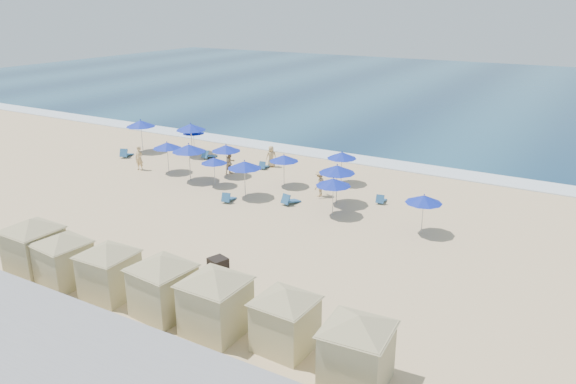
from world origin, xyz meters
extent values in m
plane|color=#CEB183|center=(0.00, 0.00, 0.00)|extent=(160.00, 160.00, 0.00)
cube|color=#0E2F4D|center=(0.00, 55.00, 0.03)|extent=(160.00, 80.00, 0.06)
cube|color=white|center=(0.00, 15.50, 0.04)|extent=(160.00, 2.50, 0.08)
cube|color=gray|center=(0.00, -13.00, 0.55)|extent=(160.00, 2.20, 1.10)
cube|color=black|center=(4.78, -5.70, 0.38)|extent=(0.96, 0.96, 0.76)
cube|color=tan|center=(-2.66, -9.83, 1.05)|extent=(2.16, 2.16, 2.10)
cube|color=tan|center=(-2.66, -9.83, 2.10)|extent=(2.27, 2.27, 0.08)
pyramid|color=tan|center=(-2.66, -9.83, 2.63)|extent=(4.61, 4.61, 0.53)
cube|color=tan|center=(-0.53, -9.90, 0.97)|extent=(2.12, 2.12, 1.93)
cube|color=tan|center=(-0.53, -9.90, 1.93)|extent=(2.23, 2.23, 0.08)
pyramid|color=tan|center=(-0.53, -9.90, 2.41)|extent=(4.21, 4.21, 0.48)
cube|color=tan|center=(2.10, -9.70, 0.98)|extent=(2.00, 2.00, 1.95)
cube|color=tan|center=(2.10, -9.70, 1.95)|extent=(2.10, 2.10, 0.08)
pyramid|color=tan|center=(2.10, -9.70, 2.44)|extent=(4.28, 4.28, 0.49)
cube|color=tan|center=(5.06, -9.63, 1.03)|extent=(2.25, 2.25, 2.05)
cube|color=tan|center=(5.06, -9.63, 2.05)|extent=(2.36, 2.36, 0.08)
pyramid|color=tan|center=(5.06, -9.63, 2.56)|extent=(4.47, 4.47, 0.51)
cube|color=tan|center=(7.66, -9.60, 1.05)|extent=(2.14, 2.14, 2.11)
cube|color=tan|center=(7.66, -9.60, 2.11)|extent=(2.25, 2.25, 0.08)
pyramid|color=tan|center=(7.66, -9.60, 2.63)|extent=(4.62, 4.62, 0.53)
cube|color=tan|center=(10.46, -9.17, 0.96)|extent=(2.00, 2.00, 1.92)
cube|color=tan|center=(10.46, -9.17, 1.92)|extent=(2.10, 2.10, 0.08)
pyramid|color=tan|center=(10.46, -9.17, 2.40)|extent=(4.20, 4.20, 0.48)
cube|color=tan|center=(13.49, -9.70, 1.02)|extent=(2.17, 2.17, 2.04)
cube|color=tan|center=(13.49, -9.70, 2.04)|extent=(2.28, 2.28, 0.08)
pyramid|color=tan|center=(13.49, -9.70, 2.54)|extent=(4.45, 4.45, 0.51)
cylinder|color=#A5A8AD|center=(-14.11, 8.82, 1.09)|extent=(0.06, 0.06, 2.18)
cone|color=#0E219D|center=(-14.11, 8.82, 2.38)|extent=(2.41, 2.41, 0.52)
sphere|color=#0E219D|center=(-14.11, 8.82, 2.69)|extent=(0.09, 0.09, 0.09)
cylinder|color=#A5A8AD|center=(-8.17, 5.37, 0.93)|extent=(0.05, 0.05, 1.86)
cone|color=#0E219D|center=(-8.17, 5.37, 2.03)|extent=(2.06, 2.06, 0.44)
sphere|color=#0E219D|center=(-8.17, 5.37, 2.30)|extent=(0.08, 0.08, 0.08)
cylinder|color=#A5A8AD|center=(-9.65, 9.85, 1.09)|extent=(0.06, 0.06, 2.18)
cone|color=#0E219D|center=(-9.65, 9.85, 2.38)|extent=(2.41, 2.41, 0.52)
sphere|color=#0E219D|center=(-9.65, 9.85, 2.69)|extent=(0.09, 0.09, 0.09)
cylinder|color=#A5A8AD|center=(-5.49, 4.64, 1.07)|extent=(0.06, 0.06, 2.15)
cone|color=#0E219D|center=(-5.49, 4.64, 2.34)|extent=(2.37, 2.37, 0.51)
sphere|color=#0E219D|center=(-5.49, 4.64, 2.65)|extent=(0.09, 0.09, 0.09)
cylinder|color=#A5A8AD|center=(-3.95, 6.83, 0.94)|extent=(0.05, 0.05, 1.89)
cone|color=#0E219D|center=(-3.95, 6.83, 2.06)|extent=(2.08, 2.08, 0.45)
sphere|color=#0E219D|center=(-3.95, 6.83, 2.33)|extent=(0.08, 0.08, 0.08)
cylinder|color=#A5A8AD|center=(-3.32, 4.61, 0.81)|extent=(0.04, 0.04, 1.62)
cone|color=#0E219D|center=(-3.32, 4.61, 1.77)|extent=(1.79, 1.79, 0.38)
sphere|color=#0E219D|center=(-3.32, 4.61, 2.01)|extent=(0.07, 0.07, 0.07)
cylinder|color=#A5A8AD|center=(-0.20, 3.73, 0.98)|extent=(0.05, 0.05, 1.97)
cone|color=#0E219D|center=(-0.20, 3.73, 2.15)|extent=(2.18, 2.18, 0.47)
sphere|color=#0E219D|center=(-0.20, 3.73, 2.43)|extent=(0.08, 0.08, 0.08)
cylinder|color=#A5A8AD|center=(0.79, 6.93, 0.90)|extent=(0.05, 0.05, 1.80)
cone|color=#0E219D|center=(0.79, 6.93, 1.96)|extent=(1.99, 1.99, 0.43)
sphere|color=#0E219D|center=(0.79, 6.93, 2.22)|extent=(0.08, 0.08, 0.08)
cylinder|color=#A5A8AD|center=(5.39, 5.57, 1.02)|extent=(0.05, 0.05, 2.05)
cone|color=#0E219D|center=(5.39, 5.57, 2.24)|extent=(2.26, 2.26, 0.49)
sphere|color=#0E219D|center=(5.39, 5.57, 2.53)|extent=(0.09, 0.09, 0.09)
cylinder|color=#A5A8AD|center=(3.91, 9.40, 0.92)|extent=(0.05, 0.05, 1.84)
cone|color=#0E219D|center=(3.91, 9.40, 2.01)|extent=(2.03, 2.03, 0.44)
sphere|color=#0E219D|center=(3.91, 9.40, 2.28)|extent=(0.08, 0.08, 0.08)
cylinder|color=#A5A8AD|center=(6.07, 3.67, 0.94)|extent=(0.05, 0.05, 1.87)
cone|color=#0E219D|center=(6.07, 3.67, 2.04)|extent=(2.07, 2.07, 0.44)
sphere|color=#0E219D|center=(6.07, 3.67, 2.32)|extent=(0.08, 0.08, 0.08)
cylinder|color=#A5A8AD|center=(11.43, 3.68, 0.90)|extent=(0.05, 0.05, 1.80)
cone|color=#0E219D|center=(11.43, 3.68, 1.97)|extent=(1.99, 1.99, 0.43)
sphere|color=#0E219D|center=(11.43, 3.68, 2.23)|extent=(0.08, 0.08, 0.08)
cylinder|color=#A5A8AD|center=(-10.18, 10.76, 0.82)|extent=(0.04, 0.04, 1.64)
cone|color=#0E219D|center=(-10.18, 10.76, 1.79)|extent=(1.81, 1.81, 0.39)
sphere|color=#0E219D|center=(-10.18, 10.76, 2.03)|extent=(0.07, 0.07, 0.07)
cube|color=#245586|center=(-14.07, 6.98, 0.18)|extent=(1.05, 1.46, 0.36)
cube|color=#245586|center=(-13.87, 6.46, 0.45)|extent=(0.71, 0.56, 0.64)
cube|color=#245586|center=(-8.02, 10.02, 0.17)|extent=(0.67, 1.29, 0.35)
cube|color=#245586|center=(-8.05, 9.50, 0.42)|extent=(0.61, 0.38, 0.61)
cube|color=#245586|center=(-2.64, 9.85, 0.14)|extent=(0.63, 1.12, 0.30)
cube|color=#245586|center=(-2.59, 9.40, 0.36)|extent=(0.54, 0.35, 0.52)
cube|color=#245586|center=(-0.64, 2.58, 0.16)|extent=(0.78, 1.26, 0.32)
cube|color=#245586|center=(-0.54, 2.10, 0.39)|extent=(0.60, 0.43, 0.57)
cube|color=#245586|center=(2.97, 4.17, 0.17)|extent=(0.85, 1.35, 0.34)
cube|color=#245586|center=(2.86, 3.66, 0.42)|extent=(0.65, 0.46, 0.61)
cube|color=#245586|center=(7.73, 7.24, 0.14)|extent=(0.64, 1.12, 0.29)
cube|color=#245586|center=(7.79, 6.80, 0.36)|extent=(0.53, 0.36, 0.51)
imported|color=tan|center=(-10.38, 4.72, 0.91)|extent=(0.71, 0.51, 1.81)
imported|color=tan|center=(-4.01, 7.35, 0.85)|extent=(0.80, 0.94, 1.71)
imported|color=tan|center=(3.83, 6.29, 0.87)|extent=(0.68, 1.14, 1.74)
imported|color=tan|center=(-2.41, 10.41, 0.81)|extent=(0.91, 0.93, 1.62)
camera|label=1|loc=(19.44, -24.26, 12.04)|focal=35.00mm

